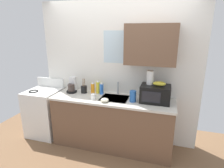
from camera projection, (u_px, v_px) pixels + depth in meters
kitchen_wall_assembly at (123, 69)px, 3.23m from camera, size 2.85×0.42×2.50m
counter_unit at (112, 122)px, 3.23m from camera, size 2.08×0.63×0.90m
sink_faucet at (118, 88)px, 3.28m from camera, size 0.03×0.03×0.22m
stove_range at (45, 112)px, 3.62m from camera, size 0.60×0.60×1.08m
microwave at (155, 94)px, 2.91m from camera, size 0.46×0.35×0.27m
banana_bunch at (159, 84)px, 2.85m from camera, size 0.20×0.11×0.07m
paper_towel_roll at (150, 78)px, 2.92m from camera, size 0.11×0.11×0.22m
coffee_maker at (72, 86)px, 3.40m from camera, size 0.19×0.21×0.28m
dish_soap_bottle_blue at (102, 88)px, 3.28m from camera, size 0.07×0.07×0.22m
dish_soap_bottle_yellow at (98, 87)px, 3.33m from camera, size 0.07×0.07×0.24m
dish_soap_bottle_orange at (93, 88)px, 3.32m from camera, size 0.07×0.07×0.22m
cereal_canister at (133, 96)px, 2.93m from camera, size 0.10×0.10×0.18m
mug_white at (93, 97)px, 3.04m from camera, size 0.08×0.08×0.09m
utensil_crock at (84, 89)px, 3.35m from camera, size 0.11×0.11×0.27m
small_bowl at (105, 100)px, 2.93m from camera, size 0.13×0.13×0.06m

